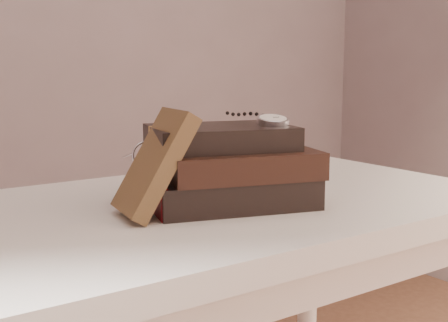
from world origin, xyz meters
TOP-DOWN VIEW (x-y plane):
  - table at (0.00, 0.35)m, footprint 1.00×0.60m
  - book_stack at (-0.01, 0.30)m, footprint 0.31×0.26m
  - journal at (-0.15, 0.30)m, footprint 0.13×0.12m
  - pocket_watch at (0.05, 0.27)m, footprint 0.07×0.16m
  - eyeglasses at (-0.08, 0.42)m, footprint 0.14×0.15m

SIDE VIEW (x-z plane):
  - table at x=0.00m, z-range 0.28..1.03m
  - book_stack at x=-0.01m, z-range 0.75..0.88m
  - eyeglasses at x=-0.08m, z-range 0.80..0.85m
  - journal at x=-0.15m, z-range 0.75..0.92m
  - pocket_watch at x=0.05m, z-range 0.88..0.90m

